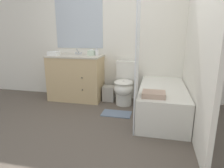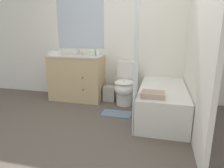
{
  "view_description": "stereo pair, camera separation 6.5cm",
  "coord_description": "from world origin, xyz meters",
  "views": [
    {
      "loc": [
        0.79,
        -2.22,
        1.34
      ],
      "look_at": [
        0.12,
        0.75,
        0.53
      ],
      "focal_mm": 32.0,
      "sensor_mm": 36.0,
      "label": 1
    },
    {
      "loc": [
        0.86,
        -2.21,
        1.34
      ],
      "look_at": [
        0.12,
        0.75,
        0.53
      ],
      "focal_mm": 32.0,
      "sensor_mm": 36.0,
      "label": 2
    }
  ],
  "objects": [
    {
      "name": "hand_towel_folded",
      "position": [
        -1.14,
        1.28,
        0.93
      ],
      "size": [
        0.2,
        0.16,
        0.08
      ],
      "color": "white",
      "rests_on": "vanity_cabinet"
    },
    {
      "name": "bathtub",
      "position": [
        0.91,
        0.91,
        0.25
      ],
      "size": [
        0.71,
        1.5,
        0.49
      ],
      "color": "silver",
      "rests_on": "ground_plane"
    },
    {
      "name": "tissue_box",
      "position": [
        -0.44,
        1.47,
        0.93
      ],
      "size": [
        0.13,
        0.12,
        0.12
      ],
      "color": "silver",
      "rests_on": "vanity_cabinet"
    },
    {
      "name": "wall_back",
      "position": [
        -0.01,
        1.69,
        1.25
      ],
      "size": [
        8.0,
        0.06,
        2.5
      ],
      "color": "white",
      "rests_on": "ground_plane"
    },
    {
      "name": "ground_plane",
      "position": [
        0.0,
        0.0,
        0.0
      ],
      "size": [
        14.0,
        14.0,
        0.0
      ],
      "primitive_type": "plane",
      "color": "brown"
    },
    {
      "name": "toilet",
      "position": [
        0.23,
        1.33,
        0.36
      ],
      "size": [
        0.36,
        0.63,
        0.79
      ],
      "color": "silver",
      "rests_on": "ground_plane"
    },
    {
      "name": "wastebasket",
      "position": [
        -0.1,
        1.43,
        0.15
      ],
      "size": [
        0.23,
        0.19,
        0.3
      ],
      "color": "#B7B2A8",
      "rests_on": "ground_plane"
    },
    {
      "name": "vanity_cabinet",
      "position": [
        -0.76,
        1.4,
        0.45
      ],
      "size": [
        1.05,
        0.57,
        0.89
      ],
      "color": "tan",
      "rests_on": "ground_plane"
    },
    {
      "name": "bath_mat",
      "position": [
        0.19,
        0.81,
        0.01
      ],
      "size": [
        0.48,
        0.28,
        0.02
      ],
      "color": "slate",
      "rests_on": "ground_plane"
    },
    {
      "name": "wall_right",
      "position": [
        1.31,
        0.83,
        1.25
      ],
      "size": [
        0.05,
        2.66,
        2.5
      ],
      "color": "white",
      "rests_on": "ground_plane"
    },
    {
      "name": "shower_curtain",
      "position": [
        0.55,
        0.35,
        0.95
      ],
      "size": [
        0.01,
        0.38,
        1.9
      ],
      "color": "white",
      "rests_on": "ground_plane"
    },
    {
      "name": "sink_faucet",
      "position": [
        -0.76,
        1.57,
        0.92
      ],
      "size": [
        0.14,
        0.12,
        0.12
      ],
      "color": "silver",
      "rests_on": "vanity_cabinet"
    },
    {
      "name": "soap_dispenser",
      "position": [
        -0.34,
        1.47,
        0.95
      ],
      "size": [
        0.07,
        0.07,
        0.14
      ],
      "color": "white",
      "rests_on": "vanity_cabinet"
    },
    {
      "name": "bath_towel_folded",
      "position": [
        0.78,
        0.39,
        0.52
      ],
      "size": [
        0.31,
        0.25,
        0.07
      ],
      "color": "tan",
      "rests_on": "bathtub"
    }
  ]
}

